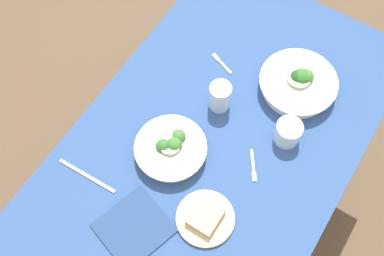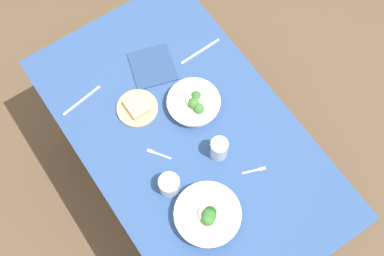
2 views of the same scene
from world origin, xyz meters
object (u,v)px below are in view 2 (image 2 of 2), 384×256
at_px(table_knife_left, 82,100).
at_px(fork_by_near_bowl, 158,154).
at_px(napkin_folded_upper, 152,66).
at_px(broccoli_bowl_near, 194,103).
at_px(fork_by_far_bowl, 255,170).
at_px(bread_side_plate, 137,108).
at_px(table_knife_right, 200,51).
at_px(water_glass_center, 219,149).
at_px(broccoli_bowl_far, 208,215).
at_px(water_glass_side, 169,185).

bearing_deg(table_knife_left, fork_by_near_bowl, 100.48).
height_order(table_knife_left, napkin_folded_upper, napkin_folded_upper).
bearing_deg(fork_by_near_bowl, table_knife_left, -15.25).
height_order(broccoli_bowl_near, fork_by_far_bowl, broccoli_bowl_near).
distance_m(bread_side_plate, fork_by_far_bowl, 0.54).
distance_m(broccoli_bowl_near, napkin_folded_upper, 0.26).
xyz_separation_m(fork_by_near_bowl, table_knife_right, (0.29, -0.41, -0.00)).
bearing_deg(napkin_folded_upper, water_glass_center, -179.51).
bearing_deg(bread_side_plate, broccoli_bowl_near, -121.46).
bearing_deg(bread_side_plate, table_knife_left, 46.53).
bearing_deg(water_glass_center, broccoli_bowl_far, 135.55).
height_order(broccoli_bowl_far, bread_side_plate, broccoli_bowl_far).
bearing_deg(water_glass_side, table_knife_right, -45.65).
height_order(fork_by_far_bowl, napkin_folded_upper, napkin_folded_upper).
relative_size(water_glass_side, table_knife_right, 0.41).
bearing_deg(table_knife_left, fork_by_far_bowl, 113.38).
height_order(bread_side_plate, fork_by_far_bowl, bread_side_plate).
xyz_separation_m(broccoli_bowl_near, table_knife_right, (0.20, -0.17, -0.03)).
bearing_deg(fork_by_far_bowl, fork_by_near_bowl, 156.11).
height_order(broccoli_bowl_near, table_knife_left, broccoli_bowl_near).
xyz_separation_m(water_glass_center, table_knife_left, (0.51, 0.33, -0.05)).
bearing_deg(water_glass_side, bread_side_plate, -11.98).
bearing_deg(water_glass_center, fork_by_far_bowl, -151.07).
xyz_separation_m(bread_side_plate, table_knife_left, (0.16, 0.17, -0.01)).
xyz_separation_m(broccoli_bowl_near, bread_side_plate, (0.12, 0.20, -0.02)).
bearing_deg(water_glass_center, bread_side_plate, 25.03).
bearing_deg(fork_by_far_bowl, broccoli_bowl_near, 116.94).
relative_size(water_glass_center, table_knife_left, 0.53).
bearing_deg(table_knife_right, broccoli_bowl_near, -132.55).
relative_size(broccoli_bowl_far, fork_by_near_bowl, 2.77).
xyz_separation_m(broccoli_bowl_near, fork_by_near_bowl, (-0.09, 0.24, -0.03)).
height_order(water_glass_side, table_knife_right, water_glass_side).
bearing_deg(bread_side_plate, water_glass_center, -154.97).
xyz_separation_m(broccoli_bowl_far, broccoli_bowl_near, (0.41, -0.22, -0.00)).
xyz_separation_m(bread_side_plate, water_glass_center, (-0.35, -0.16, 0.04)).
height_order(water_glass_center, table_knife_left, water_glass_center).
bearing_deg(table_knife_right, fork_by_far_bowl, -105.06).
bearing_deg(bread_side_plate, broccoli_bowl_far, 177.69).
bearing_deg(napkin_folded_upper, broccoli_bowl_far, 164.91).
height_order(water_glass_side, table_knife_left, water_glass_side).
bearing_deg(broccoli_bowl_near, table_knife_left, 52.51).
bearing_deg(bread_side_plate, water_glass_side, 168.02).
relative_size(broccoli_bowl_near, water_glass_side, 2.67).
xyz_separation_m(bread_side_plate, napkin_folded_upper, (0.13, -0.16, -0.01)).
relative_size(broccoli_bowl_far, table_knife_right, 1.25).
bearing_deg(napkin_folded_upper, broccoli_bowl_near, -170.87).
bearing_deg(napkin_folded_upper, table_knife_left, 84.84).
xyz_separation_m(water_glass_center, napkin_folded_upper, (0.48, 0.00, -0.05)).
bearing_deg(fork_by_near_bowl, broccoli_bowl_far, 148.31).
bearing_deg(napkin_folded_upper, fork_by_far_bowl, -172.50).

